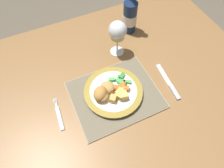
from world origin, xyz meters
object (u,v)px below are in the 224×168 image
object	(u,v)px
fork	(59,116)
wine_glass	(118,32)
table_knife	(170,84)
bottle	(130,14)
dining_table	(112,95)
dinner_plate	(113,91)

from	to	relation	value
fork	wine_glass	distance (m)	0.41
table_knife	bottle	xyz separation A→B (m)	(-0.01, 0.36, 0.09)
fork	table_knife	distance (m)	0.46
bottle	fork	bearing A→B (deg)	-145.86
wine_glass	bottle	xyz separation A→B (m)	(0.11, 0.11, -0.03)
table_knife	wine_glass	size ratio (longest dim) A/B	1.09
dining_table	wine_glass	world-z (taller)	wine_glass
dining_table	wine_glass	size ratio (longest dim) A/B	7.52
dinner_plate	bottle	xyz separation A→B (m)	(0.22, 0.30, 0.08)
dining_table	dinner_plate	xyz separation A→B (m)	(-0.01, -0.04, 0.11)
fork	table_knife	xyz separation A→B (m)	(0.45, -0.05, 0.00)
dining_table	wine_glass	distance (m)	0.28
table_knife	dining_table	bearing A→B (deg)	154.58
table_knife	wine_glass	bearing A→B (deg)	115.35
wine_glass	bottle	distance (m)	0.16
table_knife	fork	bearing A→B (deg)	173.11
dinner_plate	bottle	distance (m)	0.38
dinner_plate	fork	distance (m)	0.22
dinner_plate	wine_glass	size ratio (longest dim) A/B	1.37
dining_table	dinner_plate	size ratio (longest dim) A/B	5.50
dining_table	dinner_plate	distance (m)	0.12
fork	wine_glass	size ratio (longest dim) A/B	0.81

